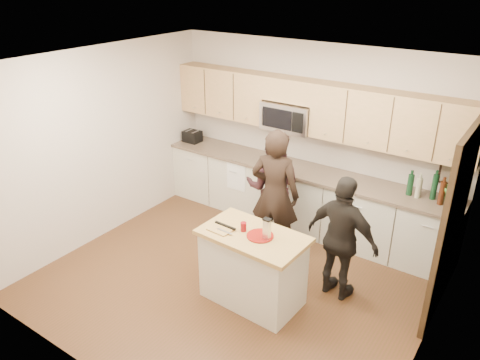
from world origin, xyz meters
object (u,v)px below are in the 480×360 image
Objects in this scene: island at (253,267)px; woman_left at (275,195)px; toaster at (192,136)px; woman_center at (273,188)px; woman_right at (342,239)px.

woman_left reaches higher than island.
woman_center is (1.90, -0.54, -0.22)m from toaster.
island is at bearing 91.63° from woman_center.
woman_left is at bearing -8.35° from woman_right.
woman_right is (0.78, 0.67, 0.32)m from island.
toaster is at bearing -12.17° from woman_right.
island is at bearing 48.67° from woman_right.
island is at bearing -37.37° from toaster.
island is 1.13m from woman_left.
toaster is at bearing -36.22° from woman_center.
toaster is 0.17× the size of woman_center.
island is 3.12m from toaster.
toaster is at bearing 145.19° from island.
woman_left reaches higher than woman_right.
island is at bearing 95.33° from woman_left.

